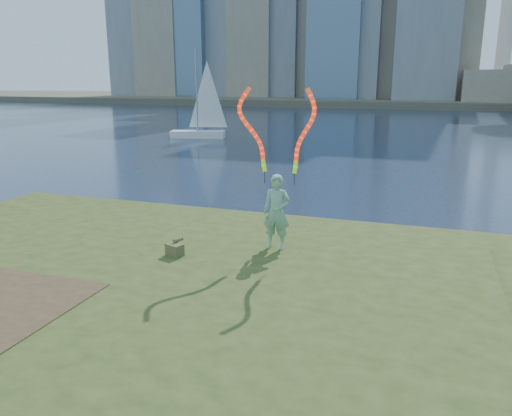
% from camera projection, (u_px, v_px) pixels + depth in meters
% --- Properties ---
extents(ground, '(320.00, 320.00, 0.00)m').
position_uv_depth(ground, '(176.00, 292.00, 11.79)').
color(ground, '#1A2742').
rests_on(ground, ground).
extents(grassy_knoll, '(20.00, 18.00, 0.80)m').
position_uv_depth(grassy_knoll, '(120.00, 323.00, 9.60)').
color(grassy_knoll, '#354318').
rests_on(grassy_knoll, ground).
extents(far_shore, '(320.00, 40.00, 1.20)m').
position_uv_depth(far_shore, '(402.00, 101.00, 98.59)').
color(far_shore, '#514B3B').
rests_on(far_shore, ground).
extents(woman_with_ribbons, '(2.14, 0.46, 4.21)m').
position_uv_depth(woman_with_ribbons, '(277.00, 193.00, 12.12)').
color(woman_with_ribbons, '#1E773D').
rests_on(woman_with_ribbons, grassy_knoll).
extents(canvas_bag, '(0.47, 0.52, 0.38)m').
position_uv_depth(canvas_bag, '(175.00, 249.00, 11.90)').
color(canvas_bag, brown).
rests_on(canvas_bag, grassy_knoll).
extents(sailboat, '(4.82, 2.56, 7.27)m').
position_uv_depth(sailboat, '(200.00, 123.00, 42.04)').
color(sailboat, white).
rests_on(sailboat, ground).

